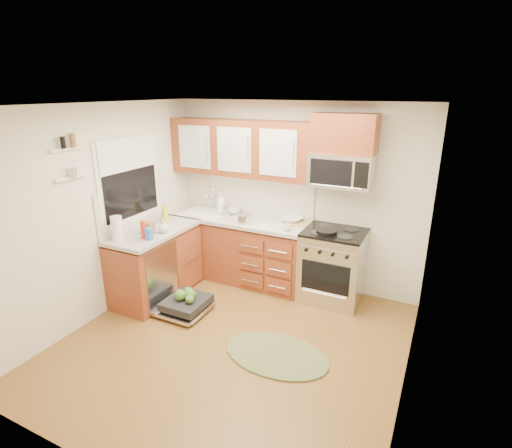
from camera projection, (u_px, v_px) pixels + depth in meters
The scene contains 38 objects.
floor at pixel (233, 343), 4.36m from camera, with size 3.50×3.50×0.00m, color brown.
ceiling at pixel (227, 105), 3.55m from camera, with size 3.50×3.50×0.00m, color white.
wall_back at pixel (294, 196), 5.44m from camera, with size 3.50×0.04×2.50m, color beige.
wall_front at pixel (90, 326), 2.47m from camera, with size 3.50×0.04×2.50m, color beige.
wall_left at pixel (101, 213), 4.68m from camera, with size 0.04×3.50×2.50m, color beige.
wall_right at pixel (419, 270), 3.22m from camera, with size 0.04×3.50×2.50m, color beige.
base_cabinet_back at pixel (238, 250), 5.75m from camera, with size 2.05×0.60×0.85m, color maroon.
base_cabinet_left at pixel (156, 265), 5.27m from camera, with size 0.60×1.25×0.85m, color maroon.
countertop_back at pixel (237, 219), 5.59m from camera, with size 2.07×0.64×0.05m, color #A7A199.
countertop_left at pixel (154, 232), 5.11m from camera, with size 0.64×1.27×0.05m, color #A7A199.
backsplash_back at pixel (246, 193), 5.74m from camera, with size 2.05×0.02×0.57m, color beige.
backsplash_left at pixel (134, 206), 5.14m from camera, with size 0.02×1.25×0.57m, color beige.
upper_cabinets at pixel (240, 148), 5.39m from camera, with size 2.05×0.35×0.75m, color maroon, non-canonical shape.
cabinet_over_mw at pixel (345, 134), 4.72m from camera, with size 0.76×0.35×0.47m, color maroon.
range at pixel (333, 266), 5.13m from camera, with size 0.76×0.64×0.95m, color silver, non-canonical shape.
microwave at pixel (341, 170), 4.84m from camera, with size 0.76×0.38×0.40m, color silver, non-canonical shape.
sink at pixel (205, 221), 5.83m from camera, with size 0.62×0.50×0.26m, color white, non-canonical shape.
dishwasher at pixel (184, 305), 4.94m from camera, with size 0.70×0.60×0.20m, color silver, non-canonical shape.
window at pixel (129, 180), 5.01m from camera, with size 0.03×1.05×1.05m, color white, non-canonical shape.
window_blind at pixel (128, 154), 4.89m from camera, with size 0.02×0.96×0.40m, color white.
shelf_upper at pixel (67, 149), 4.12m from camera, with size 0.04×0.40×0.03m, color white.
shelf_lower at pixel (71, 177), 4.21m from camera, with size 0.04×0.40×0.03m, color white.
rug at pixel (276, 355), 4.16m from camera, with size 1.12×0.73×0.02m, color #5D6D3E, non-canonical shape.
skillet at pixel (326, 232), 4.90m from camera, with size 0.26×0.26×0.05m, color black.
stock_pot at pixel (244, 219), 5.35m from camera, with size 0.20×0.20×0.12m, color silver.
cutting_board at pixel (300, 224), 5.30m from camera, with size 0.31×0.20×0.02m, color tan.
canister at pixel (226, 211), 5.63m from camera, with size 0.10×0.10×0.16m, color silver.
paper_towel_roll at pixel (117, 228), 4.73m from camera, with size 0.13×0.13×0.29m, color white.
mustard_bottle at pixel (165, 214), 5.34m from camera, with size 0.07×0.07×0.24m, color yellow.
red_bottle at pixel (143, 230), 4.78m from camera, with size 0.06×0.06×0.22m, color red.
wooden_box at pixel (148, 228), 4.95m from camera, with size 0.15×0.10×0.15m, color brown.
blue_carton at pixel (149, 234), 4.75m from camera, with size 0.09×0.06×0.15m, color blue.
bowl_a at pixel (292, 220), 5.39m from camera, with size 0.27×0.27×0.07m, color #999999.
bowl_b at pixel (232, 211), 5.78m from camera, with size 0.25×0.25×0.08m, color #999999.
cup at pixel (287, 227), 5.07m from camera, with size 0.11×0.11×0.09m, color #999999.
soap_bottle_a at pixel (221, 204), 5.68m from camera, with size 0.12×0.12×0.32m, color #999999.
soap_bottle_b at pixel (164, 216), 5.39m from camera, with size 0.08×0.08×0.17m, color #999999.
soap_bottle_c at pixel (164, 226), 4.98m from camera, with size 0.13×0.13×0.17m, color #999999.
Camera 1 is at (1.86, -3.21, 2.64)m, focal length 28.00 mm.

